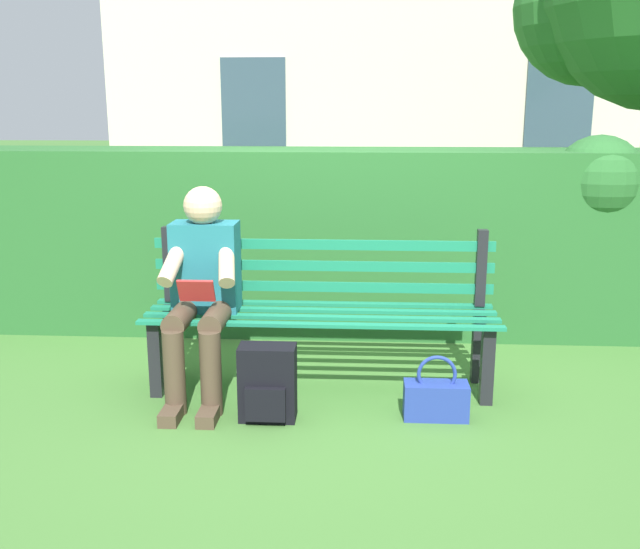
# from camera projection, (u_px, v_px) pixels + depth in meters

# --- Properties ---
(ground) EXTENTS (60.00, 60.00, 0.00)m
(ground) POSITION_uv_depth(u_px,v_px,m) (321.00, 388.00, 4.27)
(ground) COLOR #3D6B2D
(park_bench) EXTENTS (2.05, 0.49, 0.93)m
(park_bench) POSITION_uv_depth(u_px,v_px,m) (322.00, 308.00, 4.24)
(park_bench) COLOR black
(park_bench) RESTS_ON ground
(person_seated) EXTENTS (0.44, 0.73, 1.20)m
(person_seated) POSITION_uv_depth(u_px,v_px,m) (202.00, 287.00, 4.06)
(person_seated) COLOR #1E6672
(person_seated) RESTS_ON ground
(hedge_backdrop) EXTENTS (5.82, 0.77, 1.45)m
(hedge_backdrop) POSITION_uv_depth(u_px,v_px,m) (353.00, 236.00, 5.30)
(hedge_backdrop) COLOR #265B28
(hedge_backdrop) RESTS_ON ground
(building_facade) EXTENTS (8.36, 3.13, 6.02)m
(building_facade) POSITION_uv_depth(u_px,v_px,m) (401.00, 14.00, 11.02)
(building_facade) COLOR beige
(building_facade) RESTS_ON ground
(backpack) EXTENTS (0.30, 0.24, 0.41)m
(backpack) POSITION_uv_depth(u_px,v_px,m) (268.00, 384.00, 3.81)
(backpack) COLOR black
(backpack) RESTS_ON ground
(handbag) EXTENTS (0.34, 0.15, 0.36)m
(handbag) POSITION_uv_depth(u_px,v_px,m) (436.00, 398.00, 3.84)
(handbag) COLOR navy
(handbag) RESTS_ON ground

